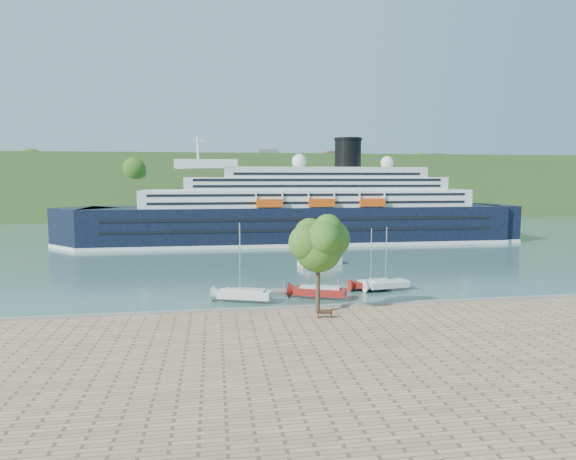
# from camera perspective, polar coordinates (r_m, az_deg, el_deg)

# --- Properties ---
(ground) EXTENTS (400.00, 400.00, 0.00)m
(ground) POSITION_cam_1_polar(r_m,az_deg,el_deg) (54.10, 3.62, -10.13)
(ground) COLOR #2D5048
(ground) RESTS_ON ground
(far_hillside) EXTENTS (400.00, 50.00, 24.00)m
(far_hillside) POSITION_cam_1_polar(r_m,az_deg,el_deg) (196.05, -5.49, 5.24)
(far_hillside) COLOR #365D25
(far_hillside) RESTS_ON ground
(quay_coping) EXTENTS (220.00, 0.50, 0.30)m
(quay_coping) POSITION_cam_1_polar(r_m,az_deg,el_deg) (53.60, 3.67, -9.01)
(quay_coping) COLOR slate
(quay_coping) RESTS_ON promenade
(cruise_ship) EXTENTS (109.50, 17.52, 24.54)m
(cruise_ship) POSITION_cam_1_polar(r_m,az_deg,el_deg) (112.06, 1.34, 4.70)
(cruise_ship) COLOR black
(cruise_ship) RESTS_ON ground
(park_bench) EXTENTS (1.67, 0.82, 1.03)m
(park_bench) POSITION_cam_1_polar(r_m,az_deg,el_deg) (49.84, 4.36, -9.75)
(park_bench) COLOR #422113
(park_bench) RESTS_ON promenade
(promenade_tree) EXTENTS (6.82, 6.82, 11.29)m
(promenade_tree) POSITION_cam_1_polar(r_m,az_deg,el_deg) (50.43, 3.58, -3.58)
(promenade_tree) COLOR #305E18
(promenade_tree) RESTS_ON promenade
(floating_pontoon) EXTENTS (17.22, 3.64, 0.38)m
(floating_pontoon) POSITION_cam_1_polar(r_m,az_deg,el_deg) (66.02, 4.42, -6.96)
(floating_pontoon) COLOR gray
(floating_pontoon) RESTS_ON ground
(sailboat_white_near) EXTENTS (7.51, 4.30, 9.36)m
(sailboat_white_near) POSITION_cam_1_polar(r_m,az_deg,el_deg) (58.90, -5.24, -4.11)
(sailboat_white_near) COLOR silver
(sailboat_white_near) RESTS_ON ground
(sailboat_red) EXTENTS (7.44, 4.62, 9.33)m
(sailboat_red) POSITION_cam_1_polar(r_m,az_deg,el_deg) (60.37, 3.82, -3.86)
(sailboat_red) COLOR maroon
(sailboat_red) RESTS_ON ground
(sailboat_white_far) EXTENTS (6.60, 2.77, 8.27)m
(sailboat_white_far) POSITION_cam_1_polar(r_m,az_deg,el_deg) (66.23, 11.88, -3.55)
(sailboat_white_far) COLOR silver
(sailboat_white_far) RESTS_ON ground
(tender_launch) EXTENTS (8.04, 4.34, 2.11)m
(tender_launch) POSITION_cam_1_polar(r_m,az_deg,el_deg) (84.57, 3.80, -3.44)
(tender_launch) COLOR #CF420C
(tender_launch) RESTS_ON ground
(sailboat_extra) EXTENTS (6.34, 2.27, 8.02)m
(sailboat_extra) POSITION_cam_1_polar(r_m,az_deg,el_deg) (66.42, 10.15, -3.60)
(sailboat_extra) COLOR maroon
(sailboat_extra) RESTS_ON ground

